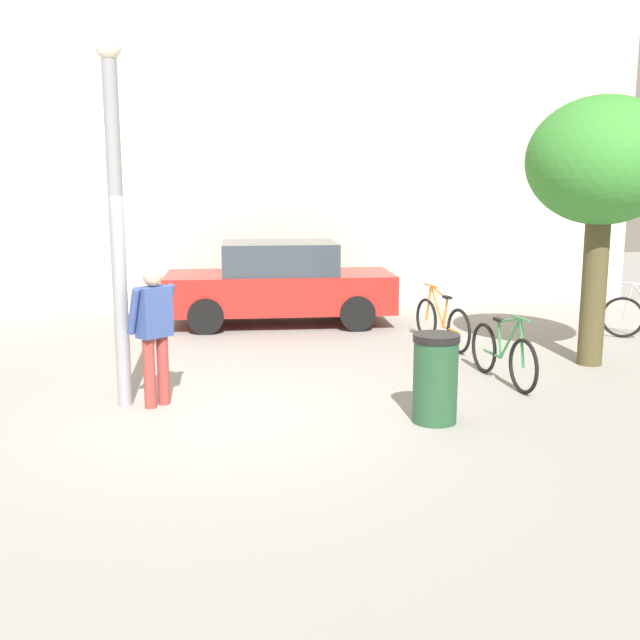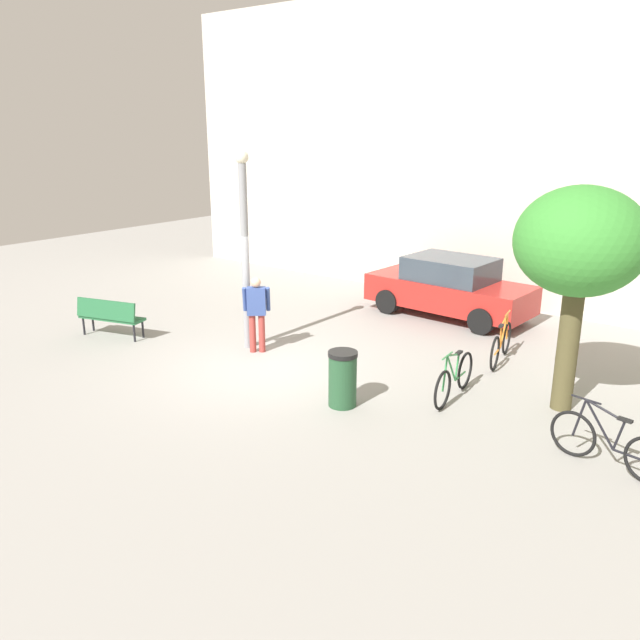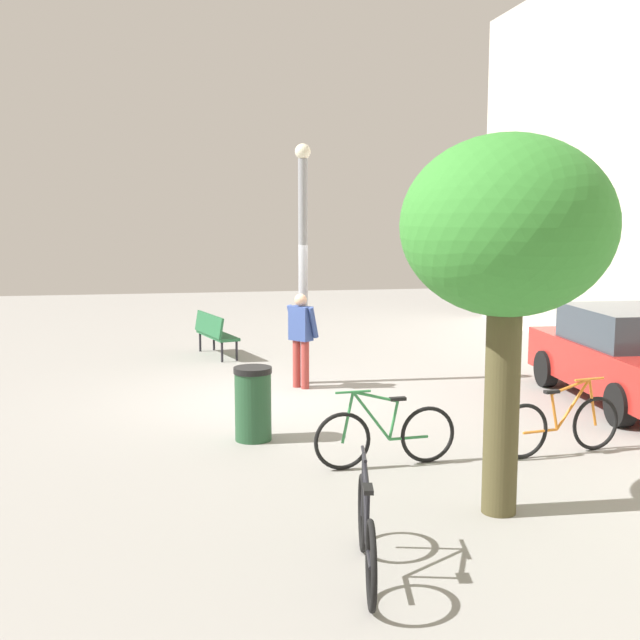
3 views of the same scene
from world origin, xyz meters
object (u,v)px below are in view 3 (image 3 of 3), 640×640
Objects in this scene: bicycle_green at (385,436)px; bicycle_black at (366,533)px; bicycle_orange at (561,425)px; person_by_lamppost at (301,334)px; parked_car_red at (628,356)px; plaza_tree at (507,232)px; trash_bin at (253,403)px; park_bench at (214,331)px; lamppost at (303,254)px.

bicycle_green and bicycle_black have the same top height.
bicycle_green and bicycle_orange have the same top height.
person_by_lamppost is 5.43m from parked_car_red.
person_by_lamppost is 6.59m from plaza_tree.
bicycle_black is 4.33m from trash_bin.
plaza_tree reaches higher than parked_car_red.
person_by_lamppost is 3.34m from trash_bin.
bicycle_orange is (7.86, 4.00, -0.16)m from park_bench.
bicycle_orange is at bearing 27.81° from lamppost.
bicycle_green is at bearing -155.55° from plaza_tree.
bicycle_orange is at bearing 138.15° from plaza_tree.
bicycle_orange is 4.04m from trash_bin.
plaza_tree reaches higher than person_by_lamppost.
person_by_lamppost is 0.43× the size of plaza_tree.
lamppost is 5.71m from parked_car_red.
bicycle_black is (10.80, 0.74, -0.16)m from park_bench.
bicycle_green is at bearing -62.43° from parked_car_red.
plaza_tree is at bearing -43.53° from parked_car_red.
bicycle_black is 4.39m from bicycle_orange.
parked_car_red is (2.07, 5.01, -0.19)m from person_by_lamppost.
lamppost reaches higher than park_bench.
bicycle_green reaches higher than park_bench.
plaza_tree is 3.44m from bicycle_orange.
trash_bin is at bearing -20.36° from person_by_lamppost.
park_bench is at bearing -130.71° from parked_car_red.
bicycle_black is at bearing -46.60° from parked_car_red.
park_bench is 0.93× the size of bicycle_orange.
lamppost is 4.24× the size of trash_bin.
bicycle_orange is 1.78× the size of trash_bin.
person_by_lamppost is 1.00× the size of park_bench.
lamppost is 2.38× the size of bicycle_orange.
trash_bin reaches higher than bicycle_black.
bicycle_black is at bearing -4.73° from person_by_lamppost.
park_bench is 8.10m from bicycle_green.
lamppost is 2.38× the size of bicycle_black.
bicycle_black is at bearing -5.25° from lamppost.
bicycle_green is 1.01× the size of bicycle_orange.
person_by_lamppost is 0.39× the size of parked_car_red.
trash_bin is (1.03, -6.16, -0.27)m from parked_car_red.
parked_car_red is (-5.32, 5.63, 0.39)m from bicycle_black.
plaza_tree is 2.13× the size of bicycle_green.
park_bench is at bearing -178.24° from trash_bin.
plaza_tree reaches higher than bicycle_green.
lamppost reaches higher than plaza_tree.
lamppost is 0.99× the size of parked_car_red.
bicycle_black and bicycle_orange have the same top height.
park_bench is at bearing -176.08° from bicycle_black.
lamppost is 4.13m from trash_bin.
bicycle_green is at bearing -88.32° from bicycle_orange.
bicycle_orange is at bearing 27.00° from park_bench.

